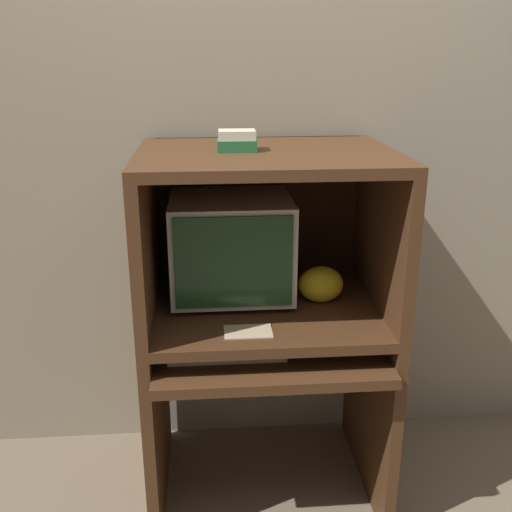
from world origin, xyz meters
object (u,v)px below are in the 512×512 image
(crt_monitor, at_px, (231,246))
(snack_bag, at_px, (321,284))
(keyboard, at_px, (227,350))
(book_stack, at_px, (237,141))
(mouse, at_px, (301,344))

(crt_monitor, distance_m, snack_bag, 0.36)
(crt_monitor, relative_size, keyboard, 1.11)
(snack_bag, relative_size, book_stack, 1.26)
(mouse, xyz_separation_m, book_stack, (-0.20, 0.16, 0.67))
(mouse, bearing_deg, snack_bag, 60.90)
(crt_monitor, xyz_separation_m, snack_bag, (0.32, -0.08, -0.13))
(crt_monitor, relative_size, mouse, 5.81)
(snack_bag, bearing_deg, mouse, -119.10)
(keyboard, distance_m, book_stack, 0.70)
(keyboard, bearing_deg, crt_monitor, 83.41)
(keyboard, xyz_separation_m, book_stack, (0.05, 0.18, 0.68))
(crt_monitor, relative_size, snack_bag, 2.67)
(mouse, relative_size, snack_bag, 0.46)
(keyboard, bearing_deg, mouse, 2.79)
(mouse, height_order, book_stack, book_stack)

